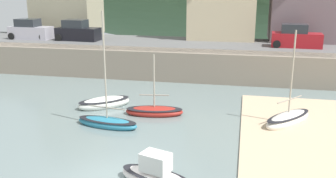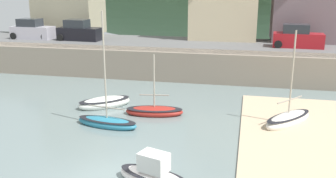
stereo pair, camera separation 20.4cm
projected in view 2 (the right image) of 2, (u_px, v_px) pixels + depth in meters
name	position (u px, v px, depth m)	size (l,w,h in m)	color
quay_seawall	(184.00, 62.00, 31.45)	(48.00, 9.40, 2.40)	gray
dinghy_open_wooden	(105.00, 103.00, 24.35)	(3.50, 3.23, 0.84)	white
sailboat_tall_mast	(288.00, 120.00, 21.19)	(3.22, 3.59, 5.50)	silver
sailboat_far_left	(154.00, 111.00, 22.90)	(3.62, 1.79, 3.83)	#A82820
sailboat_nearest_shore	(107.00, 122.00, 21.02)	(3.74, 1.69, 6.45)	teal
motorboat_with_cabin	(154.00, 176.00, 14.88)	(3.35, 2.08, 1.51)	white
parked_car_near_slipway	(32.00, 30.00, 37.16)	(4.17, 1.87, 1.95)	#BBB6C3
parked_car_by_wall	(79.00, 32.00, 36.15)	(4.20, 1.96, 1.95)	black
parked_car_end_of_row	(297.00, 38.00, 32.10)	(4.18, 1.90, 1.95)	#AC181F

